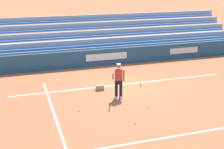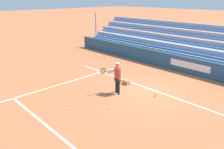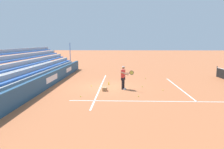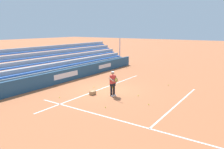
# 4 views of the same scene
# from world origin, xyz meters

# --- Properties ---
(ground_plane) EXTENTS (160.00, 160.00, 0.00)m
(ground_plane) POSITION_xyz_m (0.00, 0.00, 0.00)
(ground_plane) COLOR #B7663D
(court_baseline_white) EXTENTS (12.00, 0.10, 0.01)m
(court_baseline_white) POSITION_xyz_m (0.00, -0.50, 0.00)
(court_baseline_white) COLOR white
(court_baseline_white) RESTS_ON ground
(court_sideline_white) EXTENTS (0.10, 12.00, 0.01)m
(court_sideline_white) POSITION_xyz_m (4.11, 4.00, 0.00)
(court_sideline_white) COLOR white
(court_sideline_white) RESTS_ON ground
(court_service_line_white) EXTENTS (8.22, 0.10, 0.01)m
(court_service_line_white) POSITION_xyz_m (0.00, 5.50, 0.00)
(court_service_line_white) COLOR white
(court_service_line_white) RESTS_ON ground
(back_wall_sponsor_board) EXTENTS (22.35, 0.25, 1.10)m
(back_wall_sponsor_board) POSITION_xyz_m (-0.01, -4.50, 0.55)
(back_wall_sponsor_board) COLOR navy
(back_wall_sponsor_board) RESTS_ON ground
(bleacher_stand) EXTENTS (21.23, 3.20, 3.40)m
(bleacher_stand) POSITION_xyz_m (0.00, -6.73, 0.76)
(bleacher_stand) COLOR #9EA3A8
(bleacher_stand) RESTS_ON ground
(tennis_player) EXTENTS (0.82, 0.93, 1.71)m
(tennis_player) POSITION_xyz_m (0.88, 1.26, 0.89)
(tennis_player) COLOR black
(tennis_player) RESTS_ON ground
(ball_box_cardboard) EXTENTS (0.42, 0.33, 0.26)m
(ball_box_cardboard) POSITION_xyz_m (1.43, -0.08, 0.13)
(ball_box_cardboard) COLOR #A87F51
(ball_box_cardboard) RESTS_ON ground
(tennis_ball_far_right) EXTENTS (0.07, 0.07, 0.07)m
(tennis_ball_far_right) POSITION_xyz_m (-0.07, 2.74, 0.03)
(tennis_ball_far_right) COLOR #CCE533
(tennis_ball_far_right) RESTS_ON ground
(tennis_ball_far_left) EXTENTS (0.07, 0.07, 0.07)m
(tennis_ball_far_left) POSITION_xyz_m (3.25, -1.48, 0.03)
(tennis_ball_far_left) COLOR #CCE533
(tennis_ball_far_left) RESTS_ON ground
(tennis_ball_toward_net) EXTENTS (0.07, 0.07, 0.07)m
(tennis_ball_toward_net) POSITION_xyz_m (1.17, 4.10, 0.03)
(tennis_ball_toward_net) COLOR #CCE533
(tennis_ball_toward_net) RESTS_ON ground
(tennis_ball_midcourt) EXTENTS (0.07, 0.07, 0.07)m
(tennis_ball_midcourt) POSITION_xyz_m (3.03, 2.19, 0.03)
(tennis_ball_midcourt) COLOR #CCE533
(tennis_ball_midcourt) RESTS_ON ground
(tennis_ball_by_box) EXTENTS (0.07, 0.07, 0.07)m
(tennis_ball_by_box) POSITION_xyz_m (-0.15, -1.24, 0.03)
(tennis_ball_by_box) COLOR #CCE533
(tennis_ball_by_box) RESTS_ON ground
(tennis_ball_on_baseline) EXTENTS (0.07, 0.07, 0.07)m
(tennis_ball_on_baseline) POSITION_xyz_m (-4.08, 3.45, 0.03)
(tennis_ball_on_baseline) COLOR #CCE533
(tennis_ball_on_baseline) RESTS_ON ground
(water_bottle) EXTENTS (0.07, 0.07, 0.22)m
(water_bottle) POSITION_xyz_m (-0.79, 0.10, 0.11)
(water_bottle) COLOR yellow
(water_bottle) RESTS_ON ground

